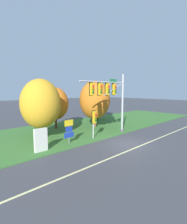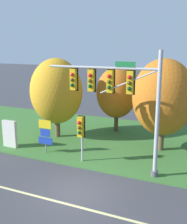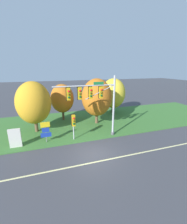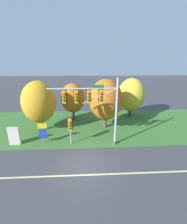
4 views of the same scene
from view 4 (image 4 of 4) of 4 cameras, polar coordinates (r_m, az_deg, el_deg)
ground_plane at (r=13.36m, az=-4.03°, el=-19.44°), size 160.00×160.00×0.00m
lane_stripe at (r=12.44m, az=-4.12°, el=-22.85°), size 36.00×0.16×0.01m
grass_verge at (r=20.46m, az=-3.70°, el=-4.86°), size 48.00×11.50×0.10m
traffic_signal_mast at (r=14.08m, az=0.06°, el=3.76°), size 6.67×0.49×6.76m
pedestrian_signal_near_kerb at (r=15.04m, az=-8.92°, el=-5.28°), size 0.46×0.55×2.90m
route_sign_post at (r=16.30m, az=-18.74°, el=-7.07°), size 1.07×0.08×2.28m
tree_nearest_road at (r=18.78m, az=-20.05°, el=3.56°), size 3.98×3.98×6.08m
tree_left_of_mast at (r=21.28m, az=-7.91°, el=5.26°), size 3.31×3.31×5.31m
tree_behind_signpost at (r=18.48m, az=4.64°, el=4.61°), size 4.06×4.06×6.19m
tree_mid_verge at (r=23.24m, az=14.15°, el=6.27°), size 4.00×4.00×5.84m
info_kiosk at (r=17.37m, az=-27.98°, el=-8.11°), size 1.10×0.24×1.90m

